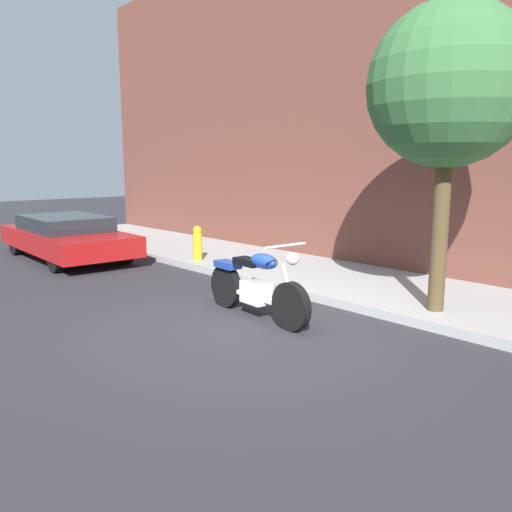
# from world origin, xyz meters

# --- Properties ---
(ground_plane) EXTENTS (60.00, 60.00, 0.00)m
(ground_plane) POSITION_xyz_m (0.00, 0.00, 0.00)
(ground_plane) COLOR #28282D
(sidewalk) EXTENTS (23.76, 2.74, 0.14)m
(sidewalk) POSITION_xyz_m (0.00, 3.06, 0.07)
(sidewalk) COLOR #979797
(sidewalk) RESTS_ON ground
(building_facade) EXTENTS (23.76, 0.50, 7.45)m
(building_facade) POSITION_xyz_m (0.00, 4.68, 3.72)
(building_facade) COLOR brown
(building_facade) RESTS_ON ground
(motorcycle) EXTENTS (2.19, 0.70, 1.17)m
(motorcycle) POSITION_xyz_m (-0.40, 0.40, 0.47)
(motorcycle) COLOR black
(motorcycle) RESTS_ON ground
(parked_car_red) EXTENTS (4.54, 1.98, 1.03)m
(parked_car_red) POSITION_xyz_m (-7.05, 0.30, 0.55)
(parked_car_red) COLOR black
(parked_car_red) RESTS_ON ground
(street_tree) EXTENTS (2.21, 2.21, 4.38)m
(street_tree) POSITION_xyz_m (1.41, 2.26, 3.24)
(street_tree) COLOR #483922
(street_tree) RESTS_ON ground
(fire_hydrant) EXTENTS (0.20, 0.20, 0.91)m
(fire_hydrant) POSITION_xyz_m (-4.18, 2.07, 0.46)
(fire_hydrant) COLOR gold
(fire_hydrant) RESTS_ON ground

